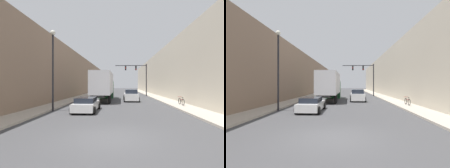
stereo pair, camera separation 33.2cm
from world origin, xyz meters
The scene contains 11 objects.
ground_plane centered at (0.00, 0.00, 0.00)m, with size 200.00×200.00×0.00m, color #424244.
sidewalk_right centered at (6.90, 30.00, 0.07)m, with size 2.25×80.00×0.15m.
sidewalk_left centered at (-6.90, 30.00, 0.07)m, with size 2.25×80.00×0.15m.
building_right centered at (11.03, 30.00, 4.50)m, with size 6.00×80.00×9.00m.
building_left centered at (-11.03, 30.00, 4.27)m, with size 6.00×80.00×8.53m.
semi_truck centered at (-2.10, 17.93, 2.28)m, with size 2.54×11.53×4.05m.
sedan_car centered at (-2.61, 7.57, 0.61)m, with size 2.04×4.42×1.25m.
suv_car centered at (1.87, 17.40, 0.80)m, with size 2.10×4.77×1.67m.
traffic_signal_gantry centered at (4.15, 28.03, 4.50)m, with size 6.40×0.35×6.52m.
street_lamp centered at (-5.63, 7.51, 4.59)m, with size 0.44×0.44×7.22m.
parked_bicycle centered at (7.03, 11.66, 0.53)m, with size 0.44×1.82×0.86m.
Camera 1 is at (0.41, -7.74, 2.40)m, focal length 28.00 mm.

